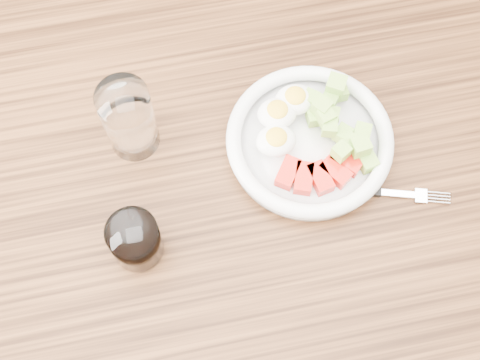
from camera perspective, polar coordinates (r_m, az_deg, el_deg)
name	(u,v)px	position (r m, az deg, el deg)	size (l,w,h in m)	color
ground	(245,301)	(1.71, 0.40, -10.29)	(4.00, 4.00, 0.00)	brown
dining_table	(247,215)	(1.07, 0.63, -3.01)	(1.50, 0.90, 0.77)	brown
bowl	(309,138)	(0.99, 5.89, 3.56)	(0.25, 0.25, 0.06)	white
fork	(367,191)	(0.99, 10.79, -0.94)	(0.19, 0.07, 0.01)	black
water_glass	(129,119)	(0.96, -9.47, 5.15)	(0.07, 0.07, 0.13)	white
coffee_glass	(135,240)	(0.92, -8.92, -5.11)	(0.07, 0.07, 0.08)	white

